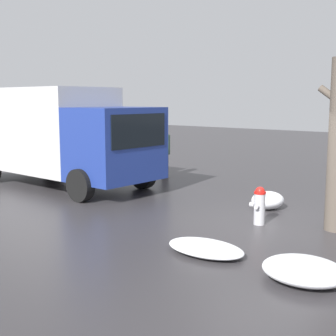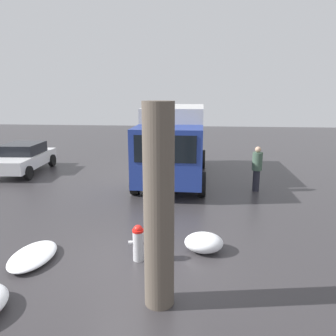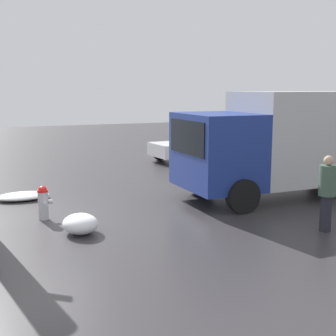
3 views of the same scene
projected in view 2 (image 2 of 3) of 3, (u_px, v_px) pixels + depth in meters
name	position (u px, v px, depth m)	size (l,w,h in m)	color
ground_plane	(139.00, 260.00, 7.45)	(60.00, 60.00, 0.00)	#333033
fire_hydrant	(138.00, 242.00, 7.36)	(0.36, 0.46, 0.85)	#B7B7BC
tree_trunk	(159.00, 208.00, 5.54)	(0.80, 0.53, 3.59)	brown
delivery_truck	(174.00, 140.00, 14.27)	(7.00, 2.79, 3.11)	navy
pedestrian	(257.00, 167.00, 12.44)	(0.38, 0.38, 1.73)	#23232D
parked_car	(22.00, 157.00, 15.51)	(4.03, 2.18, 1.35)	silver
snow_pile_by_hydrant	(33.00, 256.00, 7.42)	(1.52, 0.92, 0.21)	white
snow_pile_curbside	(204.00, 242.00, 7.82)	(0.78, 0.93, 0.44)	white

